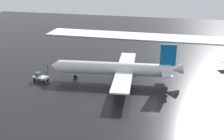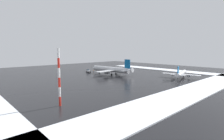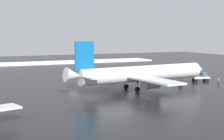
% 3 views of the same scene
% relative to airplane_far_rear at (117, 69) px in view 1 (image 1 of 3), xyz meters
% --- Properties ---
extents(ground_plane, '(240.00, 240.00, 0.00)m').
position_rel_airplane_far_rear_xyz_m(ground_plane, '(-12.37, -12.27, -3.84)').
color(ground_plane, black).
extents(snow_bank_right, '(14.00, 116.00, 0.41)m').
position_rel_airplane_far_rear_xyz_m(snow_bank_right, '(54.63, -12.27, -3.63)').
color(snow_bank_right, white).
rests_on(snow_bank_right, ground_plane).
extents(airplane_far_rear, '(32.52, 39.10, 11.61)m').
position_rel_airplane_far_rear_xyz_m(airplane_far_rear, '(0.00, 0.00, 0.00)').
color(airplane_far_rear, silver).
rests_on(airplane_far_rear, ground_plane).
extents(pushback_tug, '(3.13, 4.96, 2.50)m').
position_rel_airplane_far_rear_xyz_m(pushback_tug, '(-5.10, 21.95, -2.55)').
color(pushback_tug, silver).
rests_on(pushback_tug, ground_plane).
extents(ground_crew_beside_wing, '(0.36, 0.36, 1.71)m').
position_rel_airplane_far_rear_xyz_m(ground_crew_beside_wing, '(5.48, 24.69, -2.87)').
color(ground_crew_beside_wing, black).
rests_on(ground_crew_beside_wing, ground_plane).
extents(ground_crew_mid_apron, '(0.36, 0.36, 1.71)m').
position_rel_airplane_far_rear_xyz_m(ground_crew_mid_apron, '(0.77, 22.78, -2.87)').
color(ground_crew_mid_apron, black).
rests_on(ground_crew_mid_apron, ground_plane).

